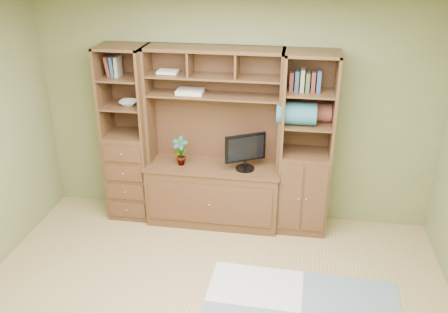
% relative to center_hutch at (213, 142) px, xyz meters
% --- Properties ---
extents(room, '(4.60, 4.10, 2.64)m').
position_rel_center_hutch_xyz_m(room, '(0.21, -1.73, 0.28)').
color(room, tan).
rests_on(room, ground).
extents(center_hutch, '(1.54, 0.53, 2.05)m').
position_rel_center_hutch_xyz_m(center_hutch, '(0.00, 0.00, 0.00)').
color(center_hutch, '#4F321B').
rests_on(center_hutch, ground).
extents(left_tower, '(0.50, 0.45, 2.05)m').
position_rel_center_hutch_xyz_m(left_tower, '(-1.00, 0.04, 0.00)').
color(left_tower, '#4F321B').
rests_on(left_tower, ground).
extents(right_tower, '(0.55, 0.45, 2.05)m').
position_rel_center_hutch_xyz_m(right_tower, '(1.02, 0.04, 0.00)').
color(right_tower, '#4F321B').
rests_on(right_tower, ground).
extents(monitor, '(0.51, 0.41, 0.58)m').
position_rel_center_hutch_xyz_m(monitor, '(0.37, -0.03, -0.01)').
color(monitor, black).
rests_on(monitor, center_hutch).
extents(orchid, '(0.18, 0.12, 0.34)m').
position_rel_center_hutch_xyz_m(orchid, '(-0.37, -0.03, -0.13)').
color(orchid, '#AA4A39').
rests_on(orchid, center_hutch).
extents(magazines, '(0.29, 0.21, 0.04)m').
position_rel_center_hutch_xyz_m(magazines, '(-0.26, 0.09, 0.54)').
color(magazines, beige).
rests_on(magazines, center_hutch).
extents(bowl, '(0.20, 0.20, 0.05)m').
position_rel_center_hutch_xyz_m(bowl, '(-0.96, 0.04, 0.39)').
color(bowl, white).
rests_on(bowl, left_tower).
extents(blanket_teal, '(0.41, 0.24, 0.24)m').
position_rel_center_hutch_xyz_m(blanket_teal, '(0.90, -0.01, 0.38)').
color(blanket_teal, '#2B6371').
rests_on(blanket_teal, right_tower).
extents(blanket_red, '(0.35, 0.20, 0.20)m').
position_rel_center_hutch_xyz_m(blanket_red, '(1.09, 0.12, 0.36)').
color(blanket_red, brown).
rests_on(blanket_red, right_tower).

